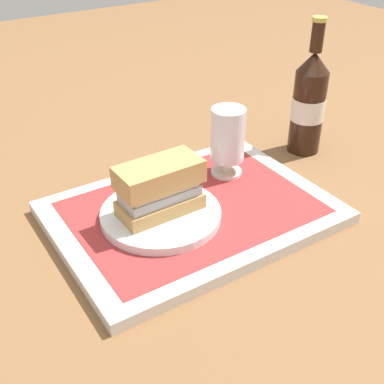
% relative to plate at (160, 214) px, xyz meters
% --- Properties ---
extents(ground_plane, '(3.00, 3.00, 0.00)m').
position_rel_plate_xyz_m(ground_plane, '(0.06, -0.00, -0.03)').
color(ground_plane, brown).
extents(tray, '(0.44, 0.32, 0.02)m').
position_rel_plate_xyz_m(tray, '(0.06, -0.00, -0.02)').
color(tray, silver).
rests_on(tray, ground_plane).
extents(placemat, '(0.38, 0.27, 0.00)m').
position_rel_plate_xyz_m(placemat, '(0.06, -0.00, -0.01)').
color(placemat, '#9E2D2D').
rests_on(placemat, tray).
extents(plate, '(0.19, 0.19, 0.01)m').
position_rel_plate_xyz_m(plate, '(0.00, 0.00, 0.00)').
color(plate, white).
rests_on(plate, placemat).
extents(sandwich, '(0.13, 0.07, 0.08)m').
position_rel_plate_xyz_m(sandwich, '(0.00, 0.00, 0.05)').
color(sandwich, tan).
rests_on(sandwich, plate).
extents(beer_glass, '(0.06, 0.06, 0.12)m').
position_rel_plate_xyz_m(beer_glass, '(0.17, 0.06, 0.06)').
color(beer_glass, silver).
rests_on(beer_glass, placemat).
extents(beer_bottle, '(0.07, 0.07, 0.27)m').
position_rel_plate_xyz_m(beer_bottle, '(0.38, 0.08, 0.08)').
color(beer_bottle, black).
rests_on(beer_bottle, ground_plane).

